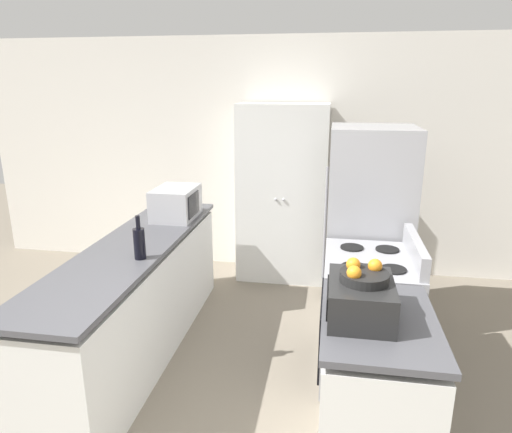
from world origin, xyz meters
The scene contains 10 objects.
wall_back centered at (0.00, 3.42, 1.30)m, with size 7.00×0.06×2.60m.
counter_left centered at (-0.88, 1.39, 0.44)m, with size 0.60×2.58×0.92m.
counter_right centered at (0.88, 0.54, 0.44)m, with size 0.60×0.89×0.92m.
pantry_cabinet centered at (0.08, 3.11, 0.95)m, with size 0.95×0.54×1.91m.
stove centered at (0.90, 1.40, 0.47)m, with size 0.66×0.79×1.08m.
refrigerator centered at (0.93, 2.18, 0.88)m, with size 0.72×0.68×1.77m.
microwave centered at (-0.78, 2.15, 1.06)m, with size 0.36×0.49×0.28m.
wine_bottle centered at (-0.70, 1.13, 1.04)m, with size 0.08×0.08×0.31m.
toaster_oven centered at (0.77, 0.54, 1.02)m, with size 0.34×0.44×0.20m.
fruit_bowl centered at (0.78, 0.54, 1.16)m, with size 0.25×0.25×0.10m.
Camera 1 is at (0.60, -1.68, 2.10)m, focal length 32.00 mm.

